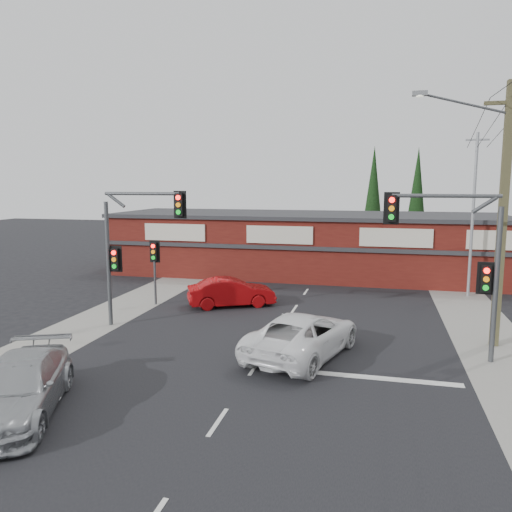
% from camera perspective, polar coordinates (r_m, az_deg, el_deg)
% --- Properties ---
extents(ground, '(120.00, 120.00, 0.00)m').
position_cam_1_polar(ground, '(18.96, 0.99, -11.04)').
color(ground, black).
rests_on(ground, ground).
extents(road_strip, '(14.00, 70.00, 0.01)m').
position_cam_1_polar(road_strip, '(23.64, 3.69, -7.11)').
color(road_strip, black).
rests_on(road_strip, ground).
extents(verge_left, '(3.00, 70.00, 0.02)m').
position_cam_1_polar(verge_left, '(26.42, -14.87, -5.71)').
color(verge_left, gray).
rests_on(verge_left, ground).
extents(verge_right, '(3.00, 70.00, 0.02)m').
position_cam_1_polar(verge_right, '(23.75, 24.52, -7.77)').
color(verge_right, gray).
rests_on(verge_right, ground).
extents(stop_line, '(6.50, 0.35, 0.01)m').
position_cam_1_polar(stop_line, '(17.14, 11.63, -13.32)').
color(stop_line, silver).
rests_on(stop_line, ground).
extents(white_suv, '(4.15, 6.24, 1.59)m').
position_cam_1_polar(white_suv, '(18.55, 5.39, -8.93)').
color(white_suv, white).
rests_on(white_suv, ground).
extents(silver_suv, '(3.96, 5.67, 1.53)m').
position_cam_1_polar(silver_suv, '(15.47, -25.50, -13.43)').
color(silver_suv, '#A9ACAE').
rests_on(silver_suv, ground).
extents(red_sedan, '(4.66, 3.38, 1.46)m').
position_cam_1_polar(red_sedan, '(25.74, -2.84, -4.16)').
color(red_sedan, '#A1090C').
rests_on(red_sedan, ground).
extents(lane_dashes, '(0.12, 51.17, 0.01)m').
position_cam_1_polar(lane_dashes, '(25.34, 4.40, -6.04)').
color(lane_dashes, silver).
rests_on(lane_dashes, ground).
extents(shop_building, '(27.30, 8.40, 4.22)m').
position_cam_1_polar(shop_building, '(35.03, 5.57, 1.47)').
color(shop_building, '#4F140F').
rests_on(shop_building, ground).
extents(conifer_near, '(1.80, 1.80, 9.25)m').
position_cam_1_polar(conifer_near, '(41.46, 13.25, 6.98)').
color(conifer_near, '#2D2116').
rests_on(conifer_near, ground).
extents(conifer_far, '(1.80, 1.80, 9.25)m').
position_cam_1_polar(conifer_far, '(43.56, 17.92, 6.85)').
color(conifer_far, '#2D2116').
rests_on(conifer_far, ground).
extents(traffic_mast_left, '(3.77, 0.27, 5.97)m').
position_cam_1_polar(traffic_mast_left, '(22.17, -14.23, 1.96)').
color(traffic_mast_left, '#47494C').
rests_on(traffic_mast_left, ground).
extents(traffic_mast_right, '(3.96, 0.27, 5.97)m').
position_cam_1_polar(traffic_mast_right, '(18.82, 22.57, 0.54)').
color(traffic_mast_right, '#47494C').
rests_on(traffic_mast_right, ground).
extents(pedestal_signal, '(0.55, 0.27, 3.38)m').
position_cam_1_polar(pedestal_signal, '(26.25, -11.52, -0.35)').
color(pedestal_signal, '#47494C').
rests_on(pedestal_signal, ground).
extents(utility_pole, '(4.38, 0.59, 10.00)m').
position_cam_1_polar(utility_pole, '(20.92, 26.05, 5.04)').
color(utility_pole, brown).
rests_on(utility_pole, ground).
extents(steel_pole, '(1.20, 0.16, 9.00)m').
position_cam_1_polar(steel_pole, '(29.92, 23.55, 4.59)').
color(steel_pole, gray).
rests_on(steel_pole, ground).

